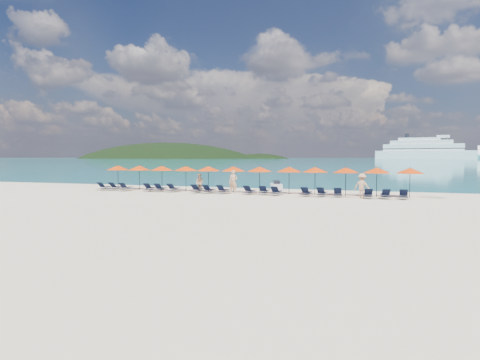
% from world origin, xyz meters
% --- Properties ---
extents(ground, '(1400.00, 1400.00, 0.00)m').
position_xyz_m(ground, '(0.00, 0.00, 0.00)').
color(ground, beige).
extents(sea, '(1600.00, 1300.00, 0.01)m').
position_xyz_m(sea, '(0.00, 660.00, 0.01)').
color(sea, '#1FA9B2').
rests_on(sea, ground).
extents(headland_main, '(374.00, 242.00, 126.50)m').
position_xyz_m(headland_main, '(-300.00, 540.00, -38.00)').
color(headland_main, black).
rests_on(headland_main, ground).
extents(headland_small, '(162.00, 126.00, 85.50)m').
position_xyz_m(headland_small, '(-150.00, 560.00, -35.00)').
color(headland_small, black).
rests_on(headland_small, ground).
extents(cruise_ship, '(137.34, 51.09, 37.84)m').
position_xyz_m(cruise_ship, '(85.31, 510.44, 9.85)').
color(cruise_ship, white).
rests_on(cruise_ship, ground).
extents(jetski, '(1.60, 2.45, 0.82)m').
position_xyz_m(jetski, '(1.59, 9.12, 0.34)').
color(jetski, silver).
rests_on(jetski, ground).
extents(beachgoer_a, '(0.72, 0.47, 1.97)m').
position_xyz_m(beachgoer_a, '(-0.89, 3.93, 0.98)').
color(beachgoer_a, tan).
rests_on(beachgoer_a, ground).
extents(beachgoer_b, '(0.85, 0.61, 1.59)m').
position_xyz_m(beachgoer_b, '(-4.10, 4.37, 0.80)').
color(beachgoer_b, tan).
rests_on(beachgoer_b, ground).
extents(beachgoer_c, '(1.31, 0.95, 1.85)m').
position_xyz_m(beachgoer_c, '(9.32, 3.22, 0.92)').
color(beachgoer_c, tan).
rests_on(beachgoer_c, ground).
extents(umbrella_0, '(2.10, 2.10, 2.28)m').
position_xyz_m(umbrella_0, '(-12.74, 4.97, 2.02)').
color(umbrella_0, black).
rests_on(umbrella_0, ground).
extents(umbrella_1, '(2.10, 2.10, 2.28)m').
position_xyz_m(umbrella_1, '(-10.47, 5.03, 2.02)').
color(umbrella_1, black).
rests_on(umbrella_1, ground).
extents(umbrella_2, '(2.10, 2.10, 2.28)m').
position_xyz_m(umbrella_2, '(-8.04, 4.90, 2.02)').
color(umbrella_2, black).
rests_on(umbrella_2, ground).
extents(umbrella_3, '(2.10, 2.10, 2.28)m').
position_xyz_m(umbrella_3, '(-5.65, 4.89, 2.02)').
color(umbrella_3, black).
rests_on(umbrella_3, ground).
extents(umbrella_4, '(2.10, 2.10, 2.28)m').
position_xyz_m(umbrella_4, '(-3.58, 5.08, 2.02)').
color(umbrella_4, black).
rests_on(umbrella_4, ground).
extents(umbrella_5, '(2.10, 2.10, 2.28)m').
position_xyz_m(umbrella_5, '(-1.24, 5.02, 2.02)').
color(umbrella_5, black).
rests_on(umbrella_5, ground).
extents(umbrella_6, '(2.10, 2.10, 2.28)m').
position_xyz_m(umbrella_6, '(1.09, 4.91, 2.02)').
color(umbrella_6, black).
rests_on(umbrella_6, ground).
extents(umbrella_7, '(2.10, 2.10, 2.28)m').
position_xyz_m(umbrella_7, '(3.56, 5.07, 2.02)').
color(umbrella_7, black).
rests_on(umbrella_7, ground).
extents(umbrella_8, '(2.10, 2.10, 2.28)m').
position_xyz_m(umbrella_8, '(5.67, 5.05, 2.02)').
color(umbrella_8, black).
rests_on(umbrella_8, ground).
extents(umbrella_9, '(2.10, 2.10, 2.28)m').
position_xyz_m(umbrella_9, '(8.07, 4.86, 2.02)').
color(umbrella_9, black).
rests_on(umbrella_9, ground).
extents(umbrella_10, '(2.10, 2.10, 2.28)m').
position_xyz_m(umbrella_10, '(10.36, 4.96, 2.02)').
color(umbrella_10, black).
rests_on(umbrella_10, ground).
extents(umbrella_11, '(2.10, 2.10, 2.28)m').
position_xyz_m(umbrella_11, '(12.71, 4.93, 2.02)').
color(umbrella_11, black).
rests_on(umbrella_11, ground).
extents(lounger_0, '(0.66, 1.71, 0.66)m').
position_xyz_m(lounger_0, '(-13.20, 3.58, 0.24)').
color(lounger_0, silver).
rests_on(lounger_0, ground).
extents(lounger_1, '(0.68, 1.72, 0.66)m').
position_xyz_m(lounger_1, '(-12.16, 3.80, 0.24)').
color(lounger_1, silver).
rests_on(lounger_1, ground).
extents(lounger_2, '(0.67, 1.72, 0.66)m').
position_xyz_m(lounger_2, '(-10.95, 3.60, 0.24)').
color(lounger_2, silver).
rests_on(lounger_2, ground).
extents(lounger_3, '(0.70, 1.73, 0.66)m').
position_xyz_m(lounger_3, '(-8.57, 3.73, 0.24)').
color(lounger_3, silver).
rests_on(lounger_3, ground).
extents(lounger_4, '(0.69, 1.72, 0.66)m').
position_xyz_m(lounger_4, '(-7.54, 3.75, 0.24)').
color(lounger_4, silver).
rests_on(lounger_4, ground).
extents(lounger_5, '(0.65, 1.71, 0.66)m').
position_xyz_m(lounger_5, '(-6.34, 3.88, 0.24)').
color(lounger_5, silver).
rests_on(lounger_5, ground).
extents(lounger_6, '(0.67, 1.72, 0.66)m').
position_xyz_m(lounger_6, '(-4.02, 3.71, 0.24)').
color(lounger_6, silver).
rests_on(lounger_6, ground).
extents(lounger_7, '(0.71, 1.73, 0.66)m').
position_xyz_m(lounger_7, '(-2.92, 3.64, 0.24)').
color(lounger_7, silver).
rests_on(lounger_7, ground).
extents(lounger_8, '(0.72, 1.73, 0.66)m').
position_xyz_m(lounger_8, '(-1.72, 3.72, 0.24)').
color(lounger_8, silver).
rests_on(lounger_8, ground).
extents(lounger_9, '(0.79, 1.75, 0.66)m').
position_xyz_m(lounger_9, '(0.59, 3.73, 0.24)').
color(lounger_9, silver).
rests_on(lounger_9, ground).
extents(lounger_10, '(0.75, 1.74, 0.66)m').
position_xyz_m(lounger_10, '(1.75, 3.89, 0.24)').
color(lounger_10, silver).
rests_on(lounger_10, ground).
extents(lounger_11, '(0.67, 1.72, 0.66)m').
position_xyz_m(lounger_11, '(2.83, 3.60, 0.24)').
color(lounger_11, silver).
rests_on(lounger_11, ground).
extents(lounger_12, '(0.79, 1.76, 0.66)m').
position_xyz_m(lounger_12, '(5.22, 3.61, 0.24)').
color(lounger_12, silver).
rests_on(lounger_12, ground).
extents(lounger_13, '(0.78, 1.75, 0.66)m').
position_xyz_m(lounger_13, '(6.38, 3.73, 0.24)').
color(lounger_13, silver).
rests_on(lounger_13, ground).
extents(lounger_14, '(0.69, 1.73, 0.66)m').
position_xyz_m(lounger_14, '(7.57, 3.73, 0.24)').
color(lounger_14, silver).
rests_on(lounger_14, ground).
extents(lounger_15, '(0.73, 1.74, 0.66)m').
position_xyz_m(lounger_15, '(9.75, 3.54, 0.24)').
color(lounger_15, silver).
rests_on(lounger_15, ground).
extents(lounger_16, '(0.77, 1.75, 0.66)m').
position_xyz_m(lounger_16, '(10.94, 3.56, 0.24)').
color(lounger_16, silver).
rests_on(lounger_16, ground).
extents(lounger_17, '(0.72, 1.73, 0.66)m').
position_xyz_m(lounger_17, '(12.19, 3.73, 0.24)').
color(lounger_17, silver).
rests_on(lounger_17, ground).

